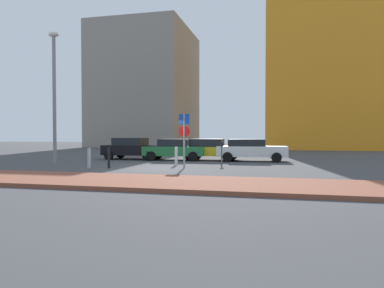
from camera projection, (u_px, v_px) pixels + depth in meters
The scene contains 14 objects.
ground_plane at pixel (159, 168), 18.90m from camera, with size 120.00×120.00×0.00m, color #424244.
sidewalk_brick at pixel (106, 181), 13.06m from camera, with size 40.00×3.64×0.14m, color brown.
parked_car_black at pixel (132, 148), 25.35m from camera, with size 4.24×2.13×1.53m.
parked_car_green at pixel (175, 149), 24.61m from camera, with size 4.31×2.31×1.46m.
parked_car_yellow at pixel (210, 149), 24.55m from camera, with size 4.00×1.89×1.47m.
parked_car_white at pixel (251, 149), 23.59m from camera, with size 4.64×2.28×1.46m.
parking_sign_post at pixel (184, 134), 18.66m from camera, with size 0.60×0.10×2.87m.
parking_meter at pixel (222, 150), 20.70m from camera, with size 0.18×0.14×1.36m.
street_lamp at pixel (54, 88), 21.00m from camera, with size 0.70×0.36×7.80m.
traffic_bollard_near at pixel (89, 158), 18.66m from camera, with size 0.18×0.18×1.06m, color #B7B7BC.
traffic_bollard_mid at pixel (176, 156), 20.46m from camera, with size 0.18×0.18×1.04m, color #B7B7BC.
traffic_bollard_far at pixel (109, 158), 18.69m from camera, with size 0.14×0.14×1.09m, color black.
building_colorful_midrise at pixel (323, 43), 45.99m from camera, with size 14.06×14.77×27.25m, color orange.
building_under_construction at pixel (147, 89), 54.32m from camera, with size 13.12×15.15×17.54m, color gray.
Camera 1 is at (6.09, -17.93, 1.76)m, focal length 33.40 mm.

